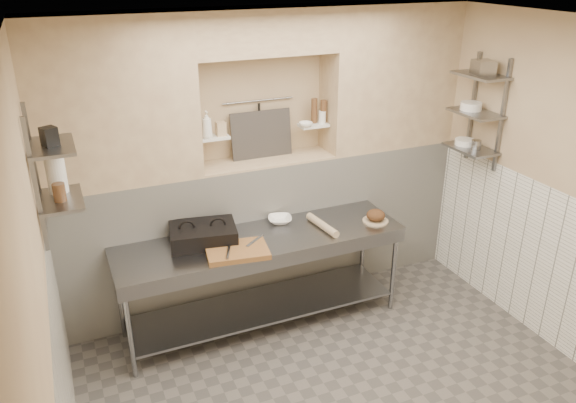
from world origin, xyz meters
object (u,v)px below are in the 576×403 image
mixing_bowl (280,220)px  bread_loaf (376,215)px  bottle_soap (207,125)px  jug_left (56,174)px  cutting_board (237,251)px  bowl_alcove (306,124)px  rolling_pin (322,225)px  prep_table (262,264)px  panini_press (203,235)px

mixing_bowl → bread_loaf: bread_loaf is taller
mixing_bowl → bottle_soap: (-0.57, 0.29, 0.91)m
mixing_bowl → jug_left: size_ratio=0.81×
bottle_soap → cutting_board: bearing=-89.1°
bowl_alcove → bread_loaf: bearing=-54.0°
rolling_pin → cutting_board: bearing=-170.8°
bread_loaf → prep_table: bearing=174.8°
bread_loaf → cutting_board: bearing=-177.0°
rolling_pin → bowl_alcove: 0.97m
cutting_board → mixing_bowl: bearing=36.3°
cutting_board → bread_loaf: bread_loaf is taller
rolling_pin → bread_loaf: 0.53m
bowl_alcove → bottle_soap: bearing=179.2°
prep_table → cutting_board: (-0.29, -0.17, 0.28)m
bowl_alcove → prep_table: bearing=-142.0°
panini_press → cutting_board: bearing=-45.7°
jug_left → bread_loaf: bearing=-2.0°
bread_loaf → jug_left: size_ratio=0.64×
prep_table → bread_loaf: bearing=-5.2°
bottle_soap → jug_left: bearing=-157.2°
cutting_board → rolling_pin: size_ratio=1.13×
panini_press → mixing_bowl: panini_press is taller
prep_table → bowl_alcove: 1.38m
cutting_board → jug_left: size_ratio=1.87×
cutting_board → panini_press: bearing=124.1°
mixing_bowl → cutting_board: bearing=-143.7°
bowl_alcove → jug_left: size_ratio=0.48×
bowl_alcove → mixing_bowl: bearing=-144.2°
panini_press → bottle_soap: bottle_soap is taller
cutting_board → bread_loaf: bearing=3.0°
cutting_board → bottle_soap: bottle_soap is taller
cutting_board → bowl_alcove: bearing=36.1°
panini_press → bread_loaf: size_ratio=3.55×
mixing_bowl → bread_loaf: size_ratio=1.26×
mixing_bowl → bread_loaf: 0.90m
panini_press → bowl_alcove: 1.43m
cutting_board → bowl_alcove: size_ratio=3.92×
prep_table → bread_loaf: bread_loaf is taller
rolling_pin → jug_left: jug_left is taller
mixing_bowl → bread_loaf: bearing=-22.1°
mixing_bowl → rolling_pin: bearing=-41.1°
prep_table → cutting_board: bearing=-148.6°
bottle_soap → panini_press: bearing=-116.4°
cutting_board → bottle_soap: bearing=90.9°
jug_left → cutting_board: bearing=-7.3°
panini_press → rolling_pin: panini_press is taller
mixing_bowl → bottle_soap: bottle_soap is taller
panini_press → bowl_alcove: size_ratio=4.79×
cutting_board → mixing_bowl: (0.56, 0.41, 0.00)m
panini_press → jug_left: (-1.08, -0.14, 0.77)m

